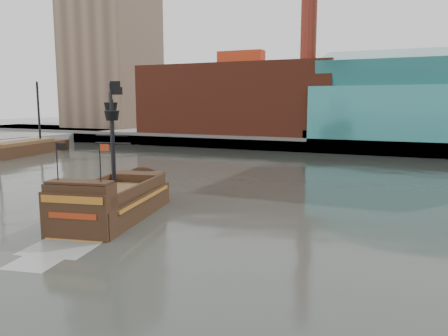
% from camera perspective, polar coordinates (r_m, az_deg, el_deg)
% --- Properties ---
extents(ground, '(400.00, 400.00, 0.00)m').
position_cam_1_polar(ground, '(23.43, -13.93, -14.46)').
color(ground, '#282C26').
rests_on(ground, ground).
extents(promenade_far, '(220.00, 60.00, 2.00)m').
position_cam_1_polar(promenade_far, '(110.03, 16.86, 3.95)').
color(promenade_far, slate).
rests_on(promenade_far, ground).
extents(seawall, '(220.00, 1.00, 2.60)m').
position_cam_1_polar(seawall, '(80.91, 14.24, 2.75)').
color(seawall, '#4C4C49').
rests_on(seawall, ground).
extents(skyline, '(149.00, 45.00, 62.00)m').
position_cam_1_polar(skyline, '(102.98, 19.90, 16.68)').
color(skyline, brown).
rests_on(skyline, promenade_far).
extents(pirate_ship, '(7.67, 16.06, 11.56)m').
position_cam_1_polar(pirate_ship, '(35.70, -14.23, -4.71)').
color(pirate_ship, black).
rests_on(pirate_ship, ground).
extents(docked_vessel, '(8.37, 22.00, 14.61)m').
position_cam_1_polar(docked_vessel, '(83.95, -25.01, 2.16)').
color(docked_vessel, black).
rests_on(docked_vessel, ground).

